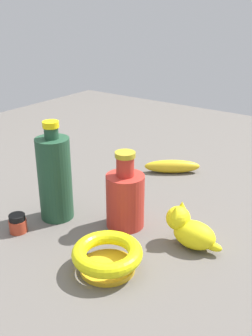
{
  "coord_description": "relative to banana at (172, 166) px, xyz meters",
  "views": [
    {
      "loc": [
        0.76,
        0.55,
        0.48
      ],
      "look_at": [
        0.0,
        0.0,
        0.08
      ],
      "focal_mm": 41.59,
      "sensor_mm": 36.0,
      "label": 1
    }
  ],
  "objects": [
    {
      "name": "cat_figurine",
      "position": [
        0.32,
        0.22,
        0.02
      ],
      "size": [
        0.06,
        0.13,
        0.09
      ],
      "color": "yellow",
      "rests_on": "ground"
    },
    {
      "name": "bottle_tall",
      "position": [
        0.4,
        -0.09,
        0.08
      ],
      "size": [
        0.08,
        0.08,
        0.24
      ],
      "color": "#204830",
      "rests_on": "ground"
    },
    {
      "name": "ground",
      "position": [
        0.22,
        -0.02,
        -0.02
      ],
      "size": [
        2.0,
        2.0,
        0.0
      ],
      "primitive_type": "plane",
      "color": "#5B5651"
    },
    {
      "name": "banana",
      "position": [
        0.0,
        0.0,
        0.0
      ],
      "size": [
        0.13,
        0.16,
        0.04
      ],
      "primitive_type": "ellipsoid",
      "rotation": [
        0.0,
        0.0,
        2.19
      ],
      "color": "gold",
      "rests_on": "ground"
    },
    {
      "name": "bottle_short",
      "position": [
        0.33,
        0.06,
        0.05
      ],
      "size": [
        0.09,
        0.09,
        0.18
      ],
      "color": "#B82F24",
      "rests_on": "ground"
    },
    {
      "name": "nail_polish_jar",
      "position": [
        0.5,
        -0.12,
        0.0
      ],
      "size": [
        0.04,
        0.04,
        0.04
      ],
      "color": "#B23A23",
      "rests_on": "ground"
    },
    {
      "name": "bowl",
      "position": [
        0.49,
        0.13,
        0.01
      ],
      "size": [
        0.14,
        0.14,
        0.05
      ],
      "color": "gold",
      "rests_on": "ground"
    }
  ]
}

